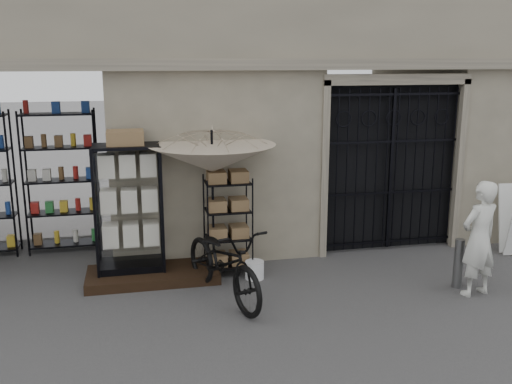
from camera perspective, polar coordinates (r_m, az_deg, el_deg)
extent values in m
plane|color=#242427|center=(8.08, 7.81, -11.35)|extent=(80.00, 80.00, 0.00)
cube|color=black|center=(10.04, -22.93, 1.61)|extent=(3.00, 1.70, 3.00)
cube|color=black|center=(10.58, -22.60, 0.81)|extent=(2.70, 0.50, 2.50)
cube|color=black|center=(10.30, 12.96, 2.61)|extent=(2.50, 0.06, 3.00)
cube|color=black|center=(10.17, 13.32, 2.16)|extent=(0.05, 0.05, 2.80)
cube|color=black|center=(9.05, -10.26, -8.16)|extent=(2.00, 0.90, 0.15)
cube|color=black|center=(9.16, -12.30, -7.13)|extent=(1.06, 0.76, 0.11)
cube|color=silver|center=(8.60, -12.22, -2.05)|extent=(0.89, 0.18, 1.81)
cube|color=silver|center=(8.91, -12.55, -2.24)|extent=(0.89, 0.58, 1.51)
cube|color=olive|center=(8.68, -12.93, 4.98)|extent=(0.61, 0.50, 0.22)
cube|color=black|center=(8.95, -2.82, -3.36)|extent=(0.77, 0.61, 1.58)
cube|color=olive|center=(8.97, -2.82, -3.66)|extent=(0.65, 0.50, 1.18)
cylinder|color=black|center=(8.81, -4.33, -1.22)|extent=(0.05, 0.05, 2.30)
imported|color=tan|center=(8.64, -4.43, 4.15)|extent=(2.21, 2.23, 1.55)
cylinder|color=white|center=(8.93, -0.16, -7.79)|extent=(0.31, 0.31, 0.28)
imported|color=black|center=(8.31, -3.21, -10.53)|extent=(1.05, 1.28, 2.10)
cylinder|color=slate|center=(9.04, 19.58, -6.74)|extent=(0.14, 0.14, 0.75)
imported|color=silver|center=(9.00, 20.94, -9.50)|extent=(1.01, 1.79, 0.40)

